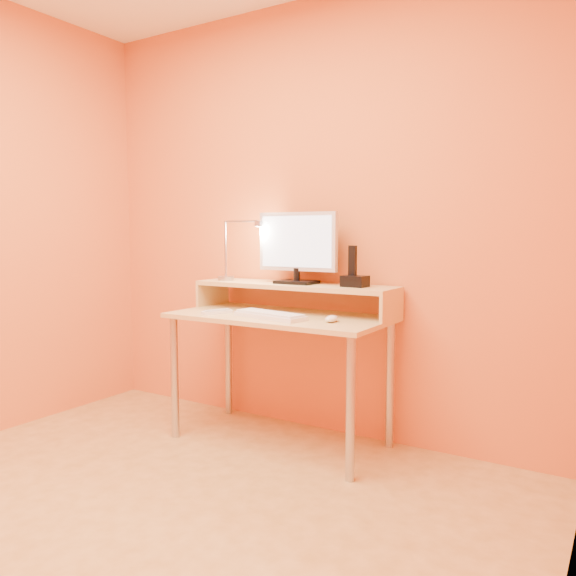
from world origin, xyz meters
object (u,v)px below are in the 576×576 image
Objects in this scene: phone_dock at (355,281)px; keyboard at (270,316)px; mouse at (332,319)px; monitor_panel at (298,242)px; remote_control at (217,312)px; lamp_base at (226,278)px.

keyboard is at bearing -138.12° from phone_dock.
phone_dock reaches higher than mouse.
remote_control is (-0.33, -0.32, -0.39)m from monitor_panel.
phone_dock reaches higher than lamp_base.
keyboard is at bearing 28.95° from remote_control.
keyboard is at bearing -27.51° from lamp_base.
phone_dock is (0.36, -0.01, -0.21)m from monitor_panel.
monitor_panel is 0.53m from lamp_base.
monitor_panel is 1.16× the size of keyboard.
phone_dock is 1.29× the size of mouse.
phone_dock is at bearing -2.97° from monitor_panel.
remote_control is at bearing -152.59° from phone_dock.
phone_dock is 0.75× the size of remote_control.
lamp_base is 0.57m from keyboard.
keyboard reaches higher than remote_control.
lamp_base is 0.84m from phone_dock.
mouse reaches higher than remote_control.
monitor_panel is 0.49m from keyboard.
monitor_panel is at bearing 4.74° from lamp_base.
mouse reaches higher than keyboard.
mouse is at bearing -90.81° from phone_dock.
monitor_panel reaches higher than lamp_base.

